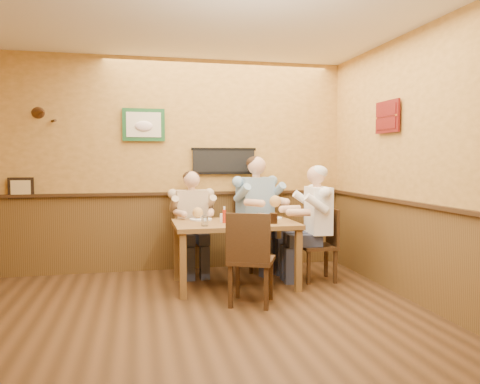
# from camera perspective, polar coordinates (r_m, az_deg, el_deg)

# --- Properties ---
(room) EXTENTS (5.02, 5.03, 2.81)m
(room) POSITION_cam_1_polar(r_m,az_deg,el_deg) (3.95, -6.24, 7.08)
(room) COLOR #362110
(room) RESTS_ON ground
(dining_table) EXTENTS (1.40, 0.90, 0.75)m
(dining_table) POSITION_cam_1_polar(r_m,az_deg,el_deg) (5.43, -0.63, -4.63)
(dining_table) COLOR brown
(dining_table) RESTS_ON ground
(chair_back_left) EXTENTS (0.41, 0.41, 0.83)m
(chair_back_left) POSITION_cam_1_polar(r_m,az_deg,el_deg) (6.10, -5.92, -5.99)
(chair_back_left) COLOR #3D2713
(chair_back_left) RESTS_ON ground
(chair_back_right) EXTENTS (0.56, 0.56, 0.95)m
(chair_back_right) POSITION_cam_1_polar(r_m,az_deg,el_deg) (6.27, 1.86, -5.15)
(chair_back_right) COLOR #3D2713
(chair_back_right) RESTS_ON ground
(chair_right_end) EXTENTS (0.43, 0.43, 0.88)m
(chair_right_end) POSITION_cam_1_polar(r_m,az_deg,el_deg) (5.78, 9.47, -6.34)
(chair_right_end) COLOR #3D2713
(chair_right_end) RESTS_ON ground
(chair_near_side) EXTENTS (0.58, 0.58, 0.95)m
(chair_near_side) POSITION_cam_1_polar(r_m,az_deg,el_deg) (4.79, 1.40, -8.01)
(chair_near_side) COLOR #3D2713
(chair_near_side) RESTS_ON ground
(diner_tan_shirt) EXTENTS (0.59, 0.59, 1.19)m
(diner_tan_shirt) POSITION_cam_1_polar(r_m,az_deg,el_deg) (6.07, -5.94, -4.33)
(diner_tan_shirt) COLOR beige
(diner_tan_shirt) RESTS_ON ground
(diner_blue_polo) EXTENTS (0.79, 0.79, 1.36)m
(diner_blue_polo) POSITION_cam_1_polar(r_m,az_deg,el_deg) (6.24, 1.87, -3.30)
(diner_blue_polo) COLOR #7EA0BE
(diner_blue_polo) RESTS_ON ground
(diner_white_elder) EXTENTS (0.61, 0.61, 1.26)m
(diner_white_elder) POSITION_cam_1_polar(r_m,az_deg,el_deg) (5.75, 9.49, -4.50)
(diner_white_elder) COLOR white
(diner_white_elder) RESTS_ON ground
(water_glass_left) EXTENTS (0.10, 0.10, 0.11)m
(water_glass_left) POSITION_cam_1_polar(r_m,az_deg,el_deg) (5.10, -4.32, -3.52)
(water_glass_left) COLOR silver
(water_glass_left) RESTS_ON dining_table
(water_glass_mid) EXTENTS (0.11, 0.11, 0.13)m
(water_glass_mid) POSITION_cam_1_polar(r_m,az_deg,el_deg) (5.14, 2.54, -3.34)
(water_glass_mid) COLOR white
(water_glass_mid) RESTS_ON dining_table
(cola_tumbler) EXTENTS (0.12, 0.12, 0.12)m
(cola_tumbler) POSITION_cam_1_polar(r_m,az_deg,el_deg) (5.29, 4.11, -3.21)
(cola_tumbler) COLOR black
(cola_tumbler) RESTS_ON dining_table
(hot_sauce_bottle) EXTENTS (0.04, 0.04, 0.17)m
(hot_sauce_bottle) POSITION_cam_1_polar(r_m,az_deg,el_deg) (5.32, -1.93, -2.88)
(hot_sauce_bottle) COLOR #B12912
(hot_sauce_bottle) RESTS_ON dining_table
(salt_shaker) EXTENTS (0.05, 0.05, 0.10)m
(salt_shaker) POSITION_cam_1_polar(r_m,az_deg,el_deg) (5.39, -2.25, -3.17)
(salt_shaker) COLOR white
(salt_shaker) RESTS_ON dining_table
(pepper_shaker) EXTENTS (0.04, 0.04, 0.09)m
(pepper_shaker) POSITION_cam_1_polar(r_m,az_deg,el_deg) (5.45, -1.06, -3.15)
(pepper_shaker) COLOR black
(pepper_shaker) RESTS_ON dining_table
(plate_far_left) EXTENTS (0.35, 0.35, 0.02)m
(plate_far_left) POSITION_cam_1_polar(r_m,az_deg,el_deg) (5.61, -4.80, -3.33)
(plate_far_left) COLOR silver
(plate_far_left) RESTS_ON dining_table
(plate_far_right) EXTENTS (0.30, 0.30, 0.02)m
(plate_far_right) POSITION_cam_1_polar(r_m,az_deg,el_deg) (5.74, 4.01, -3.16)
(plate_far_right) COLOR white
(plate_far_right) RESTS_ON dining_table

